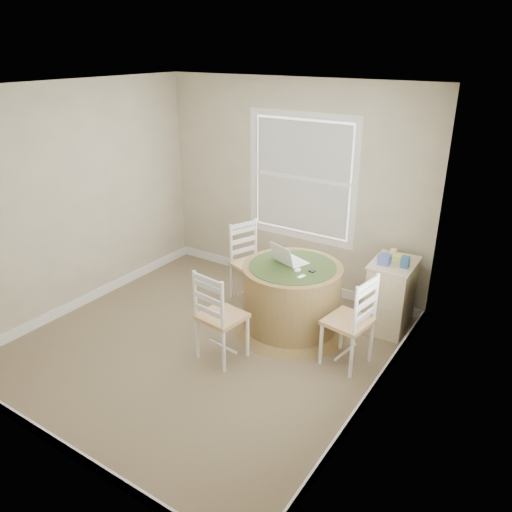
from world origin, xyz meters
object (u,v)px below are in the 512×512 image
Objects in this scene: chair_near at (222,316)px; chair_right at (348,321)px; round_table at (292,295)px; corner_chest at (390,295)px; laptop at (289,260)px; chair_left at (252,264)px.

chair_right is at bearing -144.10° from chair_near.
chair_near is 1.00× the size of chair_right.
chair_near and chair_right have the same top height.
corner_chest is at bearing 49.98° from round_table.
laptop is (0.23, 0.92, 0.32)m from chair_near.
chair_right is 2.28× the size of laptop.
corner_chest reaches higher than round_table.
chair_near is at bearing -131.51° from corner_chest.
chair_left is 1.19× the size of corner_chest.
chair_left is 1.67m from corner_chest.
chair_near is at bearing -139.02° from chair_left.
chair_right is (0.77, -0.26, 0.06)m from round_table.
laptop is (0.68, -0.29, 0.32)m from chair_left.
chair_right reaches higher than corner_chest.
chair_near is 1.90m from corner_chest.
chair_left reaches higher than corner_chest.
chair_right is 0.90m from corner_chest.
round_table is 1.09m from corner_chest.
chair_left is 1.65m from chair_right.
round_table is 1.32× the size of chair_near.
corner_chest is at bearing -179.15° from chair_right.
laptop reaches higher than chair_near.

